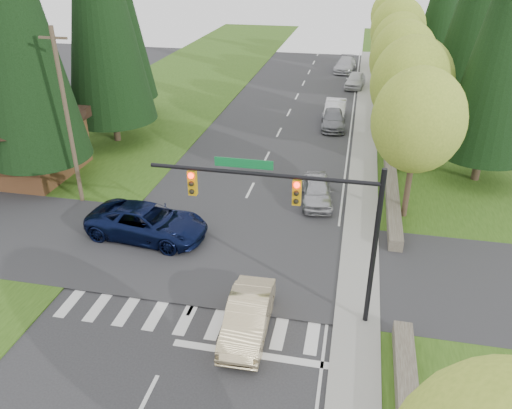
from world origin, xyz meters
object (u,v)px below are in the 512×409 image
(parked_car_d, at_px, (355,80))
(parked_car_b, at_px, (333,119))
(parked_car_e, at_px, (345,65))
(parked_car_a, at_px, (317,191))
(parked_car_c, at_px, (335,110))
(sedan_champagne, at_px, (248,317))
(suv_navy, at_px, (148,222))

(parked_car_d, bearing_deg, parked_car_b, -89.67)
(parked_car_d, xyz_separation_m, parked_car_e, (-1.40, 7.40, 0.01))
(parked_car_a, distance_m, parked_car_c, 16.23)
(sedan_champagne, xyz_separation_m, parked_car_a, (1.54, 11.78, -0.01))
(sedan_champagne, height_order, parked_car_b, sedan_champagne)
(parked_car_a, height_order, parked_car_c, parked_car_c)
(parked_car_d, distance_m, parked_car_e, 7.53)
(sedan_champagne, relative_size, parked_car_a, 1.04)
(parked_car_b, height_order, parked_car_e, parked_car_e)
(parked_car_a, bearing_deg, parked_car_d, 79.37)
(sedan_champagne, bearing_deg, parked_car_e, 86.24)
(parked_car_a, distance_m, parked_car_b, 13.91)
(parked_car_a, bearing_deg, parked_car_c, 82.28)
(parked_car_b, distance_m, parked_car_e, 21.01)
(parked_car_b, bearing_deg, parked_car_a, -94.12)
(sedan_champagne, relative_size, parked_car_d, 0.99)
(parked_car_a, xyz_separation_m, parked_car_d, (1.40, 27.52, 0.04))
(parked_car_c, bearing_deg, suv_navy, -110.20)
(parked_car_a, xyz_separation_m, parked_car_e, (0.00, 34.92, 0.05))
(parked_car_c, bearing_deg, parked_car_d, 83.15)
(sedan_champagne, height_order, parked_car_a, sedan_champagne)
(sedan_champagne, distance_m, parked_car_d, 39.41)
(parked_car_b, bearing_deg, suv_navy, -116.71)
(parked_car_d, bearing_deg, parked_car_a, -86.71)
(suv_navy, xyz_separation_m, parked_car_c, (8.20, 22.03, -0.06))
(parked_car_a, relative_size, parked_car_e, 0.80)
(sedan_champagne, xyz_separation_m, parked_car_d, (2.94, 39.30, 0.03))
(suv_navy, relative_size, parked_car_a, 1.44)
(parked_car_d, bearing_deg, parked_car_c, -90.87)
(parked_car_a, bearing_deg, parked_car_e, 82.28)
(parked_car_b, relative_size, parked_car_e, 0.88)
(parked_car_b, relative_size, parked_car_d, 1.04)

